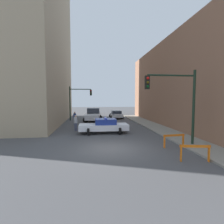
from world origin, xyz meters
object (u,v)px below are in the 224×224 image
Objects in this scene: traffic_light_far at (77,98)px; police_car at (104,126)px; white_truck at (93,115)px; barrier_front at (195,150)px; traffic_light_near at (178,96)px; pedestrian_corner at (75,118)px; pedestrian_crossing at (76,123)px; barrier_mid at (174,138)px; parked_car_near at (116,114)px.

traffic_light_far reaches higher than police_car.
barrier_front is (5.05, -17.90, -0.29)m from white_truck.
traffic_light_far reaches higher than barrier_front.
pedestrian_corner is at bearing 125.40° from traffic_light_near.
police_car is 6.88m from pedestrian_corner.
police_car is at bearing 116.61° from barrier_front.
traffic_light_near is 10.50m from pedestrian_crossing.
pedestrian_crossing is at bearing 138.10° from traffic_light_near.
traffic_light_far is 5.28m from pedestrian_corner.
barrier_mid is (4.38, -5.55, -0.11)m from police_car.
pedestrian_crossing is (-5.91, -11.18, 0.19)m from parked_car_near.
white_truck is at bearing -23.98° from traffic_light_far.
traffic_light_far is 9.52m from pedestrian_crossing.
traffic_light_far reaches higher than white_truck.
pedestrian_corner is at bearing -132.66° from parked_car_near.
police_car is 2.95× the size of barrier_mid.
traffic_light_near is 18.27m from parked_car_near.
white_truck is 5.04m from parked_car_near.
barrier_front is (7.47, -14.34, -0.24)m from pedestrian_corner.
traffic_light_near is at bearing -138.07° from police_car.
traffic_light_far is at bearing -32.11° from pedestrian_corner.
police_car reaches higher than barrier_mid.
pedestrian_crossing is at bearing -116.65° from parked_car_near.
pedestrian_crossing is 10.08m from barrier_mid.
police_car is at bearing -80.05° from white_truck.
white_truck reaches higher than pedestrian_crossing.
pedestrian_crossing is (-1.93, -8.09, -0.04)m from white_truck.
police_car is 3.20m from pedestrian_crossing.
police_car is at bearing -156.13° from pedestrian_crossing.
traffic_light_far is 20.57m from barrier_front.
traffic_light_near reaches higher than parked_car_near.
barrier_mid is (7.67, -16.21, -2.78)m from traffic_light_far.
barrier_mid is (7.68, -11.58, -0.24)m from pedestrian_corner.
traffic_light_near is at bearing -64.64° from white_truck.
white_truck reaches higher than barrier_mid.
traffic_light_far is 1.20× the size of parked_car_near.
barrier_front is at bearing -85.87° from parked_car_near.
police_car reaches higher than parked_car_near.
barrier_mid is at bearing -64.66° from traffic_light_far.
police_car is at bearing -102.47° from parked_car_near.
traffic_light_near is 17.85m from traffic_light_far.
parked_car_near is at bearing 42.56° from white_truck.
traffic_light_far is 3.28× the size of barrier_front.
traffic_light_near reaches higher than white_truck.
pedestrian_crossing is at bearing -98.80° from white_truck.
traffic_light_near reaches higher than police_car.
white_truck is 16.03m from barrier_mid.
traffic_light_far reaches higher than pedestrian_crossing.
barrier_mid is at bearing 85.53° from barrier_front.
pedestrian_corner is (-6.39, -6.65, 0.19)m from parked_car_near.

